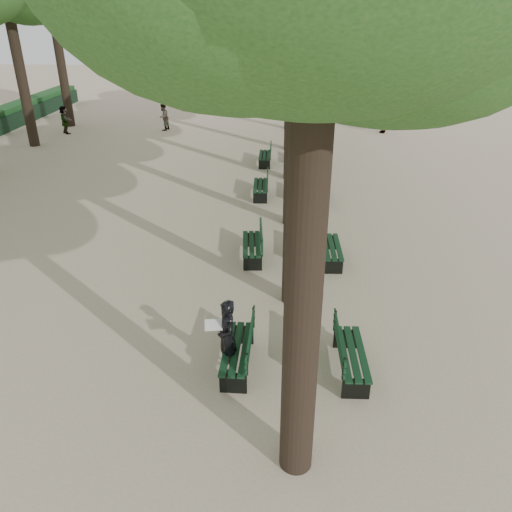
{
  "coord_description": "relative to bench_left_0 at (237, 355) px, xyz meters",
  "views": [
    {
      "loc": [
        1.17,
        -7.72,
        6.53
      ],
      "look_at": [
        0.6,
        3.0,
        1.2
      ],
      "focal_mm": 35.0,
      "sensor_mm": 36.0,
      "label": 1
    }
  ],
  "objects": [
    {
      "name": "man_with_map",
      "position": [
        -0.19,
        -0.09,
        0.52
      ],
      "size": [
        0.71,
        0.7,
        1.58
      ],
      "color": "black",
      "rests_on": "ground"
    },
    {
      "name": "bench_left_1",
      "position": [
        -0.0,
        4.94,
        0.0
      ],
      "size": [
        0.7,
        1.84,
        0.92
      ],
      "color": "black",
      "rests_on": "ground"
    },
    {
      "name": "bench_left_3",
      "position": [
        0.0,
        14.71,
        0.0
      ],
      "size": [
        0.58,
        1.8,
        0.92
      ],
      "color": "black",
      "rests_on": "ground"
    },
    {
      "name": "bench_right_1",
      "position": [
        2.27,
        4.87,
        0.0
      ],
      "size": [
        0.59,
        1.81,
        0.92
      ],
      "color": "black",
      "rests_on": "ground"
    },
    {
      "name": "pedestrian_e",
      "position": [
        -11.79,
        20.56,
        0.51
      ],
      "size": [
        1.18,
        1.31,
        1.56
      ],
      "primitive_type": "imported",
      "rotation": [
        0.0,
        0.0,
        2.27
      ],
      "color": "#262628",
      "rests_on": "ground"
    },
    {
      "name": "bench_right_2",
      "position": [
        2.27,
        9.93,
        0.0
      ],
      "size": [
        0.58,
        1.8,
        0.92
      ],
      "color": "black",
      "rests_on": "ground"
    },
    {
      "name": "bench_right_0",
      "position": [
        2.27,
        -0.03,
        0.0
      ],
      "size": [
        0.6,
        1.81,
        0.92
      ],
      "color": "black",
      "rests_on": "ground"
    },
    {
      "name": "bench_left_0",
      "position": [
        0.0,
        0.0,
        0.0
      ],
      "size": [
        0.61,
        1.81,
        0.92
      ],
      "color": "black",
      "rests_on": "ground"
    },
    {
      "name": "pedestrian_c",
      "position": [
        6.7,
        21.74,
        0.59
      ],
      "size": [
        0.72,
        1.06,
        1.72
      ],
      "primitive_type": "imported",
      "rotation": [
        0.0,
        0.0,
        4.3
      ],
      "color": "#262628",
      "rests_on": "ground"
    },
    {
      "name": "pedestrian_a",
      "position": [
        -6.29,
        21.74,
        0.5
      ],
      "size": [
        0.52,
        0.81,
        1.55
      ],
      "primitive_type": "imported",
      "rotation": [
        0.0,
        0.0,
        4.4
      ],
      "color": "#262628",
      "rests_on": "ground"
    },
    {
      "name": "ground",
      "position": [
        -0.37,
        -0.35,
        -0.27
      ],
      "size": [
        120.0,
        120.0,
        0.0
      ],
      "primitive_type": "plane",
      "color": "beige",
      "rests_on": "ground"
    },
    {
      "name": "bench_left_2",
      "position": [
        -0.0,
        10.28,
        0.0
      ],
      "size": [
        0.61,
        1.81,
        0.92
      ],
      "color": "black",
      "rests_on": "ground"
    },
    {
      "name": "bench_right_3",
      "position": [
        2.27,
        14.85,
        0.0
      ],
      "size": [
        0.62,
        1.82,
        0.92
      ],
      "color": "black",
      "rests_on": "ground"
    }
  ]
}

